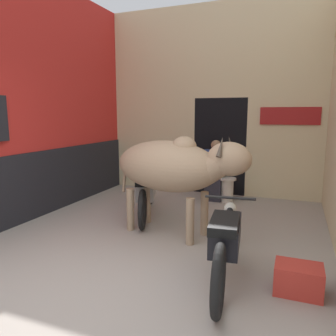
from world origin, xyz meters
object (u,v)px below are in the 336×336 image
motorcycle_far (147,191)px  cow (173,166)px  shopkeeper_seated (215,169)px  motorcycle_near (226,239)px  crate (298,279)px  plastic_stool (227,189)px

motorcycle_far → cow: bearing=-41.5°
shopkeeper_seated → cow: bearing=-92.9°
cow → motorcycle_near: bearing=-46.8°
cow → motorcycle_near: 1.49m
cow → crate: (1.66, -1.03, -0.84)m
motorcycle_near → shopkeeper_seated: (-0.85, 3.06, 0.19)m
cow → plastic_stool: cow is taller
cow → motorcycle_far: (-0.72, 0.63, -0.57)m
cow → motorcycle_far: bearing=138.5°
motorcycle_far → plastic_stool: bearing=51.5°
cow → motorcycle_near: size_ratio=1.08×
motorcycle_near → motorcycle_far: motorcycle_near is taller
cow → plastic_stool: bearing=79.5°
cow → plastic_stool: 2.16m
motorcycle_near → shopkeeper_seated: size_ratio=1.64×
plastic_stool → motorcycle_near: bearing=-79.1°
plastic_stool → crate: size_ratio=1.07×
motorcycle_near → shopkeeper_seated: bearing=105.4°
cow → shopkeeper_seated: 2.08m
motorcycle_near → cow: bearing=133.2°
motorcycle_near → crate: bearing=-1.3°
cow → motorcycle_far: 1.11m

